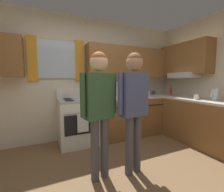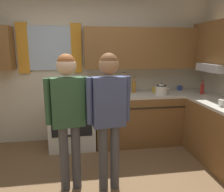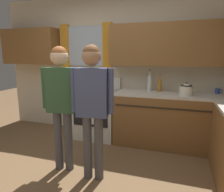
% 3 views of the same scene
% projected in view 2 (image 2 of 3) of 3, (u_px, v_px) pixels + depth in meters
% --- Properties ---
extents(back_wall_unit, '(4.60, 0.42, 2.60)m').
position_uv_depth(back_wall_unit, '(86.00, 62.00, 3.83)').
color(back_wall_unit, beige).
rests_on(back_wall_unit, ground).
extents(kitchen_counter_run, '(2.11, 2.02, 0.90)m').
position_uv_depth(kitchen_counter_run, '(179.00, 124.00, 3.60)').
color(kitchen_counter_run, brown).
rests_on(kitchen_counter_run, ground).
extents(stove_oven, '(0.76, 0.67, 1.10)m').
position_uv_depth(stove_oven, '(72.00, 120.00, 3.74)').
color(stove_oven, silver).
rests_on(stove_oven, ground).
extents(bottle_sauce_red, '(0.06, 0.06, 0.25)m').
position_uv_depth(bottle_sauce_red, '(202.00, 89.00, 3.78)').
color(bottle_sauce_red, red).
rests_on(bottle_sauce_red, kitchen_counter_run).
extents(bottle_tall_clear, '(0.07, 0.07, 0.37)m').
position_uv_depth(bottle_tall_clear, '(124.00, 85.00, 3.89)').
color(bottle_tall_clear, silver).
rests_on(bottle_tall_clear, kitchen_counter_run).
extents(bottle_oil_amber, '(0.06, 0.06, 0.29)m').
position_uv_depth(bottle_oil_amber, '(134.00, 87.00, 3.89)').
color(bottle_oil_amber, '#B27223').
rests_on(bottle_oil_amber, kitchen_counter_run).
extents(mug_mustard_yellow, '(0.12, 0.08, 0.09)m').
position_uv_depth(mug_mustard_yellow, '(155.00, 90.00, 3.93)').
color(mug_mustard_yellow, gold).
rests_on(mug_mustard_yellow, kitchen_counter_run).
extents(mug_ceramic_white, '(0.13, 0.08, 0.09)m').
position_uv_depth(mug_ceramic_white, '(222.00, 103.00, 2.95)').
color(mug_ceramic_white, white).
rests_on(mug_ceramic_white, kitchen_counter_run).
extents(mug_cobalt_blue, '(0.11, 0.07, 0.08)m').
position_uv_depth(mug_cobalt_blue, '(180.00, 88.00, 4.12)').
color(mug_cobalt_blue, '#2D479E').
rests_on(mug_cobalt_blue, kitchen_counter_run).
extents(stovetop_kettle, '(0.27, 0.20, 0.21)m').
position_uv_depth(stovetop_kettle, '(161.00, 89.00, 3.73)').
color(stovetop_kettle, silver).
rests_on(stovetop_kettle, kitchen_counter_run).
extents(adult_left, '(0.50, 0.22, 1.62)m').
position_uv_depth(adult_left, '(68.00, 107.00, 2.46)').
color(adult_left, '#4C4C51').
rests_on(adult_left, ground).
extents(adult_in_plaid, '(0.50, 0.22, 1.63)m').
position_uv_depth(adult_in_plaid, '(109.00, 107.00, 2.45)').
color(adult_in_plaid, '#4C4C51').
rests_on(adult_in_plaid, ground).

